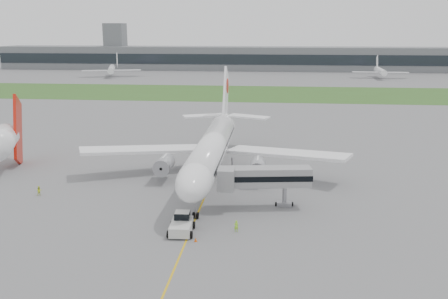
# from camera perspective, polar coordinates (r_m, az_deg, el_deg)

# --- Properties ---
(ground) EXTENTS (600.00, 600.00, 0.00)m
(ground) POSITION_cam_1_polar(r_m,az_deg,el_deg) (84.41, -1.66, -4.12)
(ground) COLOR slate
(ground) RESTS_ON ground
(apron_markings) EXTENTS (70.00, 70.00, 0.04)m
(apron_markings) POSITION_cam_1_polar(r_m,az_deg,el_deg) (79.71, -2.13, -5.22)
(apron_markings) COLOR gold
(apron_markings) RESTS_ON ground
(grass_strip) EXTENTS (600.00, 50.00, 0.02)m
(grass_strip) POSITION_cam_1_polar(r_m,az_deg,el_deg) (201.55, 2.81, 6.45)
(grass_strip) COLOR #365A21
(grass_strip) RESTS_ON ground
(terminal_building) EXTENTS (320.00, 22.30, 14.00)m
(terminal_building) POSITION_cam_1_polar(r_m,az_deg,el_deg) (310.21, 3.95, 10.34)
(terminal_building) COLOR gray
(terminal_building) RESTS_ON ground
(control_tower) EXTENTS (12.00, 12.00, 56.00)m
(control_tower) POSITION_cam_1_polar(r_m,az_deg,el_deg) (328.45, -12.15, 9.04)
(control_tower) COLOR gray
(control_tower) RESTS_ON ground
(airliner) EXTENTS (48.13, 53.95, 17.88)m
(airliner) POSITION_cam_1_polar(r_m,az_deg,el_deg) (87.53, -1.27, 0.39)
(airliner) COLOR white
(airliner) RESTS_ON ground
(pushback_tug) EXTENTS (3.48, 4.94, 2.45)m
(pushback_tug) POSITION_cam_1_polar(r_m,az_deg,el_deg) (65.78, -4.88, -8.46)
(pushback_tug) COLOR silver
(pushback_tug) RESTS_ON ground
(jet_bridge) EXTENTS (13.63, 5.63, 6.34)m
(jet_bridge) POSITION_cam_1_polar(r_m,az_deg,el_deg) (72.91, 4.28, -3.22)
(jet_bridge) COLOR gray
(jet_bridge) RESTS_ON ground
(safety_cone_left) EXTENTS (0.42, 0.42, 0.57)m
(safety_cone_left) POSITION_cam_1_polar(r_m,az_deg,el_deg) (66.80, -4.23, -8.87)
(safety_cone_left) COLOR #EC540C
(safety_cone_left) RESTS_ON ground
(safety_cone_right) EXTENTS (0.37, 0.37, 0.51)m
(safety_cone_right) POSITION_cam_1_polar(r_m,az_deg,el_deg) (63.24, -3.25, -10.24)
(safety_cone_right) COLOR #EC540C
(safety_cone_right) RESTS_ON ground
(ground_crew_near) EXTENTS (0.67, 0.56, 1.56)m
(ground_crew_near) POSITION_cam_1_polar(r_m,az_deg,el_deg) (65.75, 1.40, -8.75)
(ground_crew_near) COLOR #9EF829
(ground_crew_near) RESTS_ON ground
(ground_crew_far) EXTENTS (0.95, 0.93, 1.55)m
(ground_crew_far) POSITION_cam_1_polar(r_m,az_deg,el_deg) (84.47, -20.36, -4.45)
(ground_crew_far) COLOR #D1E426
(ground_crew_far) RESTS_ON ground
(neighbor_aircraft) EXTENTS (8.15, 17.72, 14.33)m
(neighbor_aircraft) POSITION_cam_1_polar(r_m,az_deg,el_deg) (100.48, -23.90, 0.97)
(neighbor_aircraft) COLOR #B7170A
(neighbor_aircraft) RESTS_ON ground
(distant_aircraft_left) EXTENTS (36.81, 34.37, 11.66)m
(distant_aircraft_left) POSITION_cam_1_polar(r_m,az_deg,el_deg) (274.72, -12.69, 8.12)
(distant_aircraft_left) COLOR white
(distant_aircraft_left) RESTS_ON ground
(distant_aircraft_right) EXTENTS (29.15, 25.98, 10.76)m
(distant_aircraft_right) POSITION_cam_1_polar(r_m,az_deg,el_deg) (272.16, 17.37, 7.77)
(distant_aircraft_right) COLOR white
(distant_aircraft_right) RESTS_ON ground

